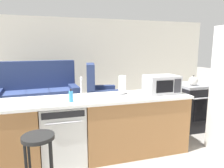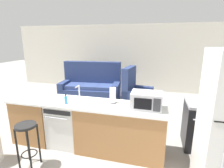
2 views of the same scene
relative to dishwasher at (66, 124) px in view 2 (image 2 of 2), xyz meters
name	(u,v)px [view 2 (image 2 of 2)]	position (x,y,z in m)	size (l,w,h in m)	color
ground_plane	(79,145)	(0.25, 0.00, -0.42)	(24.00, 24.00, 0.00)	gray
wall_back	(130,58)	(0.55, 4.20, 0.88)	(10.00, 0.06, 2.60)	silver
kitchen_counter	(90,127)	(0.49, 0.00, 0.00)	(2.94, 0.66, 0.90)	#9E6B3D
dishwasher	(66,124)	(0.00, 0.00, 0.00)	(0.58, 0.61, 0.84)	silver
stove_range	(206,125)	(2.60, 0.55, 0.03)	(0.76, 0.68, 0.90)	black
microwave	(146,100)	(1.51, 0.00, 0.62)	(0.50, 0.37, 0.28)	#B7B7BC
sink_faucet	(79,94)	(0.27, 0.06, 0.61)	(0.07, 0.18, 0.30)	silver
paper_towel_roll	(113,96)	(0.91, 0.11, 0.62)	(0.14, 0.14, 0.28)	#4C4C51
soap_bottle	(66,100)	(0.11, -0.14, 0.55)	(0.06, 0.06, 0.18)	#338CCC
kettle	(201,100)	(2.43, 0.42, 0.56)	(0.21, 0.17, 0.19)	silver
bar_stool	(27,136)	(-0.27, -0.74, 0.11)	(0.32, 0.32, 0.74)	black
couch	(91,87)	(-0.53, 2.70, -0.03)	(2.08, 1.09, 1.27)	navy
armchair	(135,94)	(1.02, 2.43, -0.07)	(0.92, 0.96, 1.20)	navy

